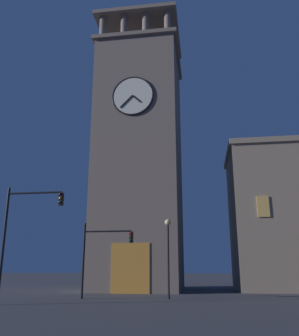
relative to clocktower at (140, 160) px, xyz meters
The scene contains 5 objects.
ground_plane 13.42m from the clocktower, 39.24° to the left, with size 200.00×200.00×0.00m, color #424247.
clocktower is the anchor object (origin of this frame).
traffic_signal_near 16.98m from the clocktower, 71.73° to the left, with size 3.58×0.41×6.76m.
traffic_signal_mid 13.41m from the clocktower, 83.68° to the left, with size 3.54×0.41×5.07m.
street_lamp 13.12m from the clocktower, 111.50° to the left, with size 0.44×0.44×5.33m.
Camera 1 is at (-9.62, 31.20, 2.06)m, focal length 38.26 mm.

